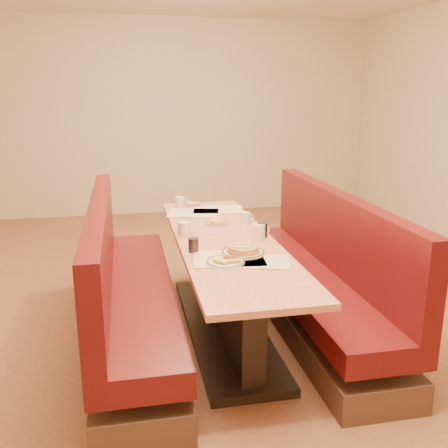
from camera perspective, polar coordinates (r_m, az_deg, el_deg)
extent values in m
plane|color=#9E6647|center=(3.94, 0.11, -12.18)|extent=(8.00, 8.00, 0.00)
cube|color=beige|center=(7.47, -6.18, 11.91)|extent=(6.00, 0.04, 2.80)
cube|color=black|center=(3.92, 0.11, -11.79)|extent=(0.55, 1.88, 0.06)
cube|color=black|center=(3.79, 0.12, -7.40)|extent=(0.15, 1.75, 0.71)
cube|color=tan|center=(3.66, 0.12, -1.97)|extent=(0.70, 2.50, 0.04)
cube|color=#4C3326|center=(3.83, -10.04, -11.58)|extent=(0.55, 2.50, 0.20)
cube|color=#4F0D0F|center=(3.72, -10.23, -7.86)|extent=(0.55, 2.50, 0.16)
cube|color=#4F0D0F|center=(3.59, -13.94, -2.43)|extent=(0.12, 2.50, 0.60)
cube|color=#4C3326|center=(4.07, 9.61, -9.89)|extent=(0.55, 2.50, 0.20)
cube|color=#4F0D0F|center=(3.96, 9.78, -6.35)|extent=(0.55, 2.50, 0.16)
cube|color=#4F0D0F|center=(3.92, 12.96, -0.88)|extent=(0.12, 2.50, 0.60)
cube|color=beige|center=(3.22, 0.57, -3.94)|extent=(0.49, 0.39, 0.00)
cube|color=beige|center=(3.17, 4.26, -4.29)|extent=(0.42, 0.36, 0.00)
cube|color=beige|center=(4.41, -3.53, 1.28)|extent=(0.50, 0.42, 0.00)
cube|color=beige|center=(4.53, -0.69, 1.70)|extent=(0.50, 0.41, 0.00)
cylinder|color=silver|center=(3.31, 2.19, -3.30)|extent=(0.29, 0.29, 0.02)
torus|color=brown|center=(3.31, 2.19, -3.15)|extent=(0.29, 0.29, 0.01)
cylinder|color=#D48F4C|center=(3.31, 2.19, -2.98)|extent=(0.22, 0.22, 0.02)
cylinder|color=#D48F4C|center=(3.30, 2.20, -2.69)|extent=(0.20, 0.20, 0.02)
cylinder|color=beige|center=(3.32, 2.84, -2.32)|extent=(0.04, 0.04, 0.01)
cylinder|color=beige|center=(3.33, 1.71, -2.27)|extent=(0.04, 0.04, 0.01)
cylinder|color=beige|center=(3.27, 1.55, -2.61)|extent=(0.04, 0.04, 0.01)
cylinder|color=beige|center=(3.26, 2.70, -2.66)|extent=(0.04, 0.04, 0.01)
cylinder|color=silver|center=(3.13, 0.16, -4.40)|extent=(0.24, 0.24, 0.02)
torus|color=brown|center=(3.13, 0.16, -4.27)|extent=(0.24, 0.24, 0.01)
ellipsoid|color=yellow|center=(3.10, -0.54, -4.15)|extent=(0.06, 0.06, 0.03)
ellipsoid|color=yellow|center=(3.08, 0.07, -4.33)|extent=(0.05, 0.05, 0.03)
ellipsoid|color=yellow|center=(3.13, -0.93, -4.02)|extent=(0.05, 0.05, 0.03)
cylinder|color=brown|center=(3.15, 0.62, -3.95)|extent=(0.09, 0.04, 0.02)
cylinder|color=brown|center=(3.17, 0.49, -3.80)|extent=(0.09, 0.04, 0.02)
cube|color=gold|center=(3.11, 1.18, -4.25)|extent=(0.08, 0.06, 0.02)
cylinder|color=silver|center=(4.03, -0.74, 0.04)|extent=(0.20, 0.20, 0.01)
torus|color=brown|center=(4.03, -0.74, 0.14)|extent=(0.19, 0.19, 0.01)
cylinder|color=#D8844C|center=(4.03, -0.74, 0.26)|extent=(0.14, 0.14, 0.01)
ellipsoid|color=yellow|center=(4.04, -1.13, 0.39)|extent=(0.04, 0.04, 0.02)
cylinder|color=silver|center=(4.69, -3.61, 2.16)|extent=(0.19, 0.19, 0.01)
torus|color=brown|center=(4.69, -3.61, 2.25)|extent=(0.19, 0.19, 0.01)
cylinder|color=#D8844C|center=(4.69, -3.61, 2.34)|extent=(0.13, 0.13, 0.01)
ellipsoid|color=yellow|center=(4.70, -3.93, 2.44)|extent=(0.04, 0.04, 0.02)
cylinder|color=silver|center=(3.67, 3.99, -0.79)|extent=(0.10, 0.10, 0.10)
torus|color=silver|center=(3.69, 4.73, -0.72)|extent=(0.07, 0.02, 0.07)
cylinder|color=black|center=(3.66, 4.00, -0.12)|extent=(0.08, 0.08, 0.01)
cylinder|color=silver|center=(3.74, -4.55, -0.51)|extent=(0.09, 0.09, 0.10)
torus|color=silver|center=(3.77, -3.88, -0.40)|extent=(0.07, 0.04, 0.07)
cylinder|color=black|center=(3.73, -4.57, 0.13)|extent=(0.08, 0.08, 0.01)
cylinder|color=silver|center=(4.10, 2.49, 0.78)|extent=(0.08, 0.08, 0.08)
torus|color=silver|center=(4.11, 3.03, 0.82)|extent=(0.06, 0.02, 0.06)
cylinder|color=black|center=(4.09, 2.49, 1.27)|extent=(0.07, 0.07, 0.01)
cylinder|color=silver|center=(4.67, -5.09, 2.53)|extent=(0.08, 0.08, 0.09)
torus|color=silver|center=(4.66, -4.56, 2.52)|extent=(0.06, 0.03, 0.06)
cylinder|color=black|center=(4.66, -5.10, 2.99)|extent=(0.07, 0.07, 0.01)
cylinder|color=black|center=(3.35, -3.51, -2.43)|extent=(0.07, 0.07, 0.09)
cylinder|color=silver|center=(3.35, -3.51, -2.41)|extent=(0.07, 0.07, 0.10)
cylinder|color=black|center=(3.70, 4.40, -0.68)|extent=(0.07, 0.07, 0.10)
cylinder|color=silver|center=(3.70, 4.40, -0.66)|extent=(0.08, 0.08, 0.11)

